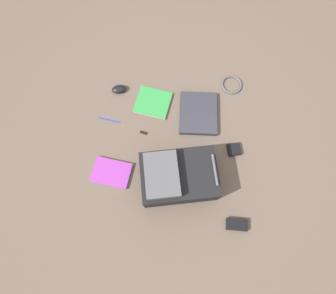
{
  "coord_description": "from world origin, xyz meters",
  "views": [
    {
      "loc": [
        0.53,
        -0.03,
        1.71
      ],
      "look_at": [
        -0.01,
        -0.02,
        0.02
      ],
      "focal_mm": 29.49,
      "sensor_mm": 36.0,
      "label": 1
    }
  ],
  "objects_px": {
    "book_blue": "(153,102)",
    "cable_coil": "(232,85)",
    "power_brick": "(237,225)",
    "computer_mouse": "(119,89)",
    "earbud_pouch": "(234,149)",
    "backpack": "(177,177)",
    "laptop": "(198,113)",
    "book_red": "(111,173)",
    "usb_stick": "(144,133)",
    "pen_black": "(109,120)"
  },
  "relations": [
    {
      "from": "earbud_pouch",
      "to": "cable_coil",
      "type": "bearing_deg",
      "value": 177.39
    },
    {
      "from": "cable_coil",
      "to": "laptop",
      "type": "bearing_deg",
      "value": -47.58
    },
    {
      "from": "book_blue",
      "to": "earbud_pouch",
      "type": "height_order",
      "value": "earbud_pouch"
    },
    {
      "from": "backpack",
      "to": "pen_black",
      "type": "bearing_deg",
      "value": -132.48
    },
    {
      "from": "laptop",
      "to": "book_blue",
      "type": "xyz_separation_m",
      "value": [
        -0.08,
        -0.31,
        -0.01
      ]
    },
    {
      "from": "computer_mouse",
      "to": "laptop",
      "type": "bearing_deg",
      "value": 60.59
    },
    {
      "from": "backpack",
      "to": "laptop",
      "type": "relative_size",
      "value": 1.48
    },
    {
      "from": "power_brick",
      "to": "usb_stick",
      "type": "bearing_deg",
      "value": -136.32
    },
    {
      "from": "laptop",
      "to": "computer_mouse",
      "type": "bearing_deg",
      "value": -108.46
    },
    {
      "from": "pen_black",
      "to": "usb_stick",
      "type": "distance_m",
      "value": 0.25
    },
    {
      "from": "laptop",
      "to": "computer_mouse",
      "type": "xyz_separation_m",
      "value": [
        -0.18,
        -0.54,
        0.01
      ]
    },
    {
      "from": "computer_mouse",
      "to": "power_brick",
      "type": "distance_m",
      "value": 1.17
    },
    {
      "from": "backpack",
      "to": "book_red",
      "type": "relative_size",
      "value": 1.76
    },
    {
      "from": "laptop",
      "to": "cable_coil",
      "type": "relative_size",
      "value": 2.17
    },
    {
      "from": "laptop",
      "to": "computer_mouse",
      "type": "relative_size",
      "value": 3.22
    },
    {
      "from": "book_red",
      "to": "power_brick",
      "type": "xyz_separation_m",
      "value": [
        0.32,
        0.76,
        0.0
      ]
    },
    {
      "from": "earbud_pouch",
      "to": "computer_mouse",
      "type": "bearing_deg",
      "value": -119.88
    },
    {
      "from": "cable_coil",
      "to": "pen_black",
      "type": "height_order",
      "value": "cable_coil"
    },
    {
      "from": "usb_stick",
      "to": "laptop",
      "type": "bearing_deg",
      "value": 109.97
    },
    {
      "from": "book_blue",
      "to": "computer_mouse",
      "type": "distance_m",
      "value": 0.25
    },
    {
      "from": "usb_stick",
      "to": "earbud_pouch",
      "type": "bearing_deg",
      "value": 78.12
    },
    {
      "from": "computer_mouse",
      "to": "earbud_pouch",
      "type": "height_order",
      "value": "computer_mouse"
    },
    {
      "from": "laptop",
      "to": "book_blue",
      "type": "height_order",
      "value": "laptop"
    },
    {
      "from": "book_red",
      "to": "computer_mouse",
      "type": "height_order",
      "value": "computer_mouse"
    },
    {
      "from": "book_blue",
      "to": "cable_coil",
      "type": "relative_size",
      "value": 1.86
    },
    {
      "from": "backpack",
      "to": "laptop",
      "type": "bearing_deg",
      "value": 161.28
    },
    {
      "from": "cable_coil",
      "to": "power_brick",
      "type": "relative_size",
      "value": 1.19
    },
    {
      "from": "book_blue",
      "to": "usb_stick",
      "type": "xyz_separation_m",
      "value": [
        0.22,
        -0.06,
        -0.0
      ]
    },
    {
      "from": "book_blue",
      "to": "cable_coil",
      "type": "xyz_separation_m",
      "value": [
        -0.14,
        0.55,
        -0.0
      ]
    },
    {
      "from": "power_brick",
      "to": "book_red",
      "type": "bearing_deg",
      "value": -112.77
    },
    {
      "from": "power_brick",
      "to": "pen_black",
      "type": "relative_size",
      "value": 0.82
    },
    {
      "from": "computer_mouse",
      "to": "cable_coil",
      "type": "bearing_deg",
      "value": 81.93
    },
    {
      "from": "laptop",
      "to": "pen_black",
      "type": "relative_size",
      "value": 2.13
    },
    {
      "from": "computer_mouse",
      "to": "power_brick",
      "type": "height_order",
      "value": "computer_mouse"
    },
    {
      "from": "book_red",
      "to": "pen_black",
      "type": "xyz_separation_m",
      "value": [
        -0.36,
        -0.04,
        -0.01
      ]
    },
    {
      "from": "laptop",
      "to": "book_blue",
      "type": "bearing_deg",
      "value": -105.31
    },
    {
      "from": "book_red",
      "to": "usb_stick",
      "type": "distance_m",
      "value": 0.34
    },
    {
      "from": "laptop",
      "to": "earbud_pouch",
      "type": "height_order",
      "value": "laptop"
    },
    {
      "from": "earbud_pouch",
      "to": "usb_stick",
      "type": "xyz_separation_m",
      "value": [
        -0.12,
        -0.59,
        -0.01
      ]
    },
    {
      "from": "computer_mouse",
      "to": "backpack",
      "type": "bearing_deg",
      "value": 20.72
    },
    {
      "from": "cable_coil",
      "to": "power_brick",
      "type": "height_order",
      "value": "power_brick"
    },
    {
      "from": "laptop",
      "to": "power_brick",
      "type": "xyz_separation_m",
      "value": [
        0.72,
        0.2,
        0.0
      ]
    },
    {
      "from": "usb_stick",
      "to": "pen_black",
      "type": "bearing_deg",
      "value": -111.61
    },
    {
      "from": "usb_stick",
      "to": "book_red",
      "type": "bearing_deg",
      "value": -35.82
    },
    {
      "from": "pen_black",
      "to": "book_red",
      "type": "bearing_deg",
      "value": 5.74
    },
    {
      "from": "book_blue",
      "to": "laptop",
      "type": "bearing_deg",
      "value": 74.69
    },
    {
      "from": "book_blue",
      "to": "power_brick",
      "type": "xyz_separation_m",
      "value": [
        0.81,
        0.5,
        0.01
      ]
    },
    {
      "from": "earbud_pouch",
      "to": "pen_black",
      "type": "bearing_deg",
      "value": -104.75
    },
    {
      "from": "computer_mouse",
      "to": "earbud_pouch",
      "type": "bearing_deg",
      "value": 49.16
    },
    {
      "from": "earbud_pouch",
      "to": "book_blue",
      "type": "bearing_deg",
      "value": -122.9
    }
  ]
}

